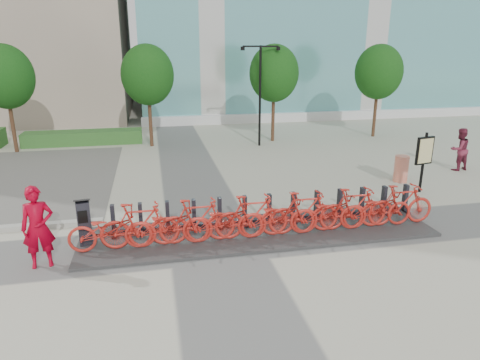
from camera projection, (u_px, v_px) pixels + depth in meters
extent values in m
plane|color=#ACA994|center=(214.00, 242.00, 11.28)|extent=(120.00, 120.00, 0.00)
cube|color=#1A581B|center=(84.00, 138.00, 22.54)|extent=(6.00, 1.20, 0.70)
cylinder|color=#4C3421|center=(12.00, 122.00, 20.50)|extent=(0.18, 0.18, 3.00)
ellipsoid|color=#0F4310|center=(5.00, 77.00, 19.87)|extent=(2.60, 2.60, 2.99)
cylinder|color=#4C3421|center=(150.00, 117.00, 21.76)|extent=(0.18, 0.18, 3.00)
ellipsoid|color=#0F4310|center=(148.00, 75.00, 21.13)|extent=(2.60, 2.60, 2.99)
cylinder|color=#4C3421|center=(273.00, 113.00, 23.02)|extent=(0.18, 0.18, 3.00)
ellipsoid|color=#0F4310|center=(274.00, 73.00, 22.39)|extent=(2.60, 2.60, 2.99)
cylinder|color=#4C3421|center=(375.00, 110.00, 24.18)|extent=(0.18, 0.18, 3.00)
ellipsoid|color=#0F4310|center=(379.00, 72.00, 23.55)|extent=(2.60, 2.60, 2.99)
cylinder|color=black|center=(260.00, 97.00, 21.59)|extent=(0.12, 0.12, 5.00)
cube|color=black|center=(252.00, 46.00, 20.77)|extent=(0.90, 0.08, 0.08)
cube|color=black|center=(270.00, 46.00, 20.95)|extent=(0.90, 0.08, 0.08)
cylinder|color=black|center=(243.00, 48.00, 20.71)|extent=(0.20, 0.20, 0.18)
cylinder|color=black|center=(278.00, 48.00, 21.06)|extent=(0.20, 0.20, 0.18)
cube|color=#373737|center=(259.00, 232.00, 11.80)|extent=(9.60, 2.40, 0.08)
imported|color=red|center=(110.00, 230.00, 10.55)|extent=(2.04, 0.71, 1.07)
imported|color=red|center=(140.00, 225.00, 10.67)|extent=(1.98, 0.56, 1.19)
imported|color=red|center=(169.00, 225.00, 10.82)|extent=(2.04, 0.71, 1.07)
imported|color=red|center=(197.00, 221.00, 10.95)|extent=(1.98, 0.56, 1.19)
imported|color=red|center=(225.00, 221.00, 11.10)|extent=(2.04, 0.71, 1.07)
imported|color=red|center=(252.00, 216.00, 11.23)|extent=(1.98, 0.56, 1.19)
imported|color=red|center=(278.00, 216.00, 11.38)|extent=(2.04, 0.71, 1.07)
imported|color=red|center=(304.00, 212.00, 11.50)|extent=(1.98, 0.56, 1.19)
imported|color=red|center=(329.00, 212.00, 11.66)|extent=(2.04, 0.71, 1.07)
imported|color=red|center=(354.00, 208.00, 11.78)|extent=(1.98, 0.56, 1.19)
imported|color=red|center=(377.00, 208.00, 11.94)|extent=(2.04, 0.71, 1.07)
imported|color=red|center=(401.00, 205.00, 12.06)|extent=(1.98, 0.56, 1.19)
cube|color=#21222A|center=(84.00, 223.00, 10.84)|extent=(0.36, 0.32, 1.15)
cube|color=black|center=(82.00, 200.00, 10.65)|extent=(0.43, 0.38, 0.15)
cube|color=black|center=(83.00, 217.00, 10.63)|extent=(0.23, 0.05, 0.32)
imported|color=#9F0018|center=(38.00, 227.00, 9.79)|extent=(0.79, 0.59, 1.96)
imported|color=maroon|center=(459.00, 149.00, 17.64)|extent=(0.94, 0.78, 1.77)
cylinder|color=#F13000|center=(401.00, 169.00, 16.23)|extent=(0.58, 0.58, 1.00)
cylinder|color=black|center=(423.00, 163.00, 14.88)|extent=(0.10, 0.10, 2.14)
cube|color=black|center=(425.00, 151.00, 14.75)|extent=(0.70, 0.24, 0.97)
cube|color=beige|center=(426.00, 151.00, 14.70)|extent=(0.59, 0.15, 0.85)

